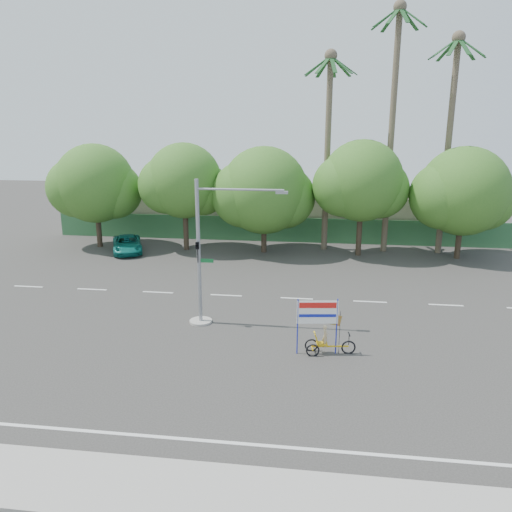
# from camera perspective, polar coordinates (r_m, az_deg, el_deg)

# --- Properties ---
(ground) EXTENTS (120.00, 120.00, 0.00)m
(ground) POSITION_cam_1_polar(r_m,az_deg,el_deg) (20.80, -2.12, -12.12)
(ground) COLOR #33302D
(ground) RESTS_ON ground
(sidewalk_near) EXTENTS (50.00, 2.40, 0.12)m
(sidewalk_near) POSITION_cam_1_polar(r_m,az_deg,el_deg) (14.64, -7.48, -25.26)
(sidewalk_near) COLOR gray
(sidewalk_near) RESTS_ON ground
(fence) EXTENTS (38.00, 0.08, 2.00)m
(fence) POSITION_cam_1_polar(r_m,az_deg,el_deg) (40.75, 2.87, 3.03)
(fence) COLOR #336B3D
(fence) RESTS_ON ground
(building_left) EXTENTS (12.00, 8.00, 4.00)m
(building_left) POSITION_cam_1_polar(r_m,az_deg,el_deg) (46.75, -9.02, 5.67)
(building_left) COLOR beige
(building_left) RESTS_ON ground
(building_right) EXTENTS (14.00, 8.00, 3.60)m
(building_right) POSITION_cam_1_polar(r_m,az_deg,el_deg) (45.16, 13.57, 4.85)
(building_right) COLOR beige
(building_right) RESTS_ON ground
(tree_far_left) EXTENTS (7.14, 6.00, 7.96)m
(tree_far_left) POSITION_cam_1_polar(r_m,az_deg,el_deg) (40.38, -17.96, 7.62)
(tree_far_left) COLOR #473828
(tree_far_left) RESTS_ON ground
(tree_left) EXTENTS (6.66, 5.60, 8.07)m
(tree_left) POSITION_cam_1_polar(r_m,az_deg,el_deg) (37.90, -8.28, 8.20)
(tree_left) COLOR #473828
(tree_left) RESTS_ON ground
(tree_center) EXTENTS (7.62, 6.40, 7.85)m
(tree_center) POSITION_cam_1_polar(r_m,az_deg,el_deg) (36.82, 0.85, 7.22)
(tree_center) COLOR #473828
(tree_center) RESTS_ON ground
(tree_right) EXTENTS (6.90, 5.80, 8.36)m
(tree_right) POSITION_cam_1_polar(r_m,az_deg,el_deg) (36.59, 11.93, 8.07)
(tree_right) COLOR #473828
(tree_right) RESTS_ON ground
(tree_far_right) EXTENTS (7.38, 6.20, 7.94)m
(tree_far_right) POSITION_cam_1_polar(r_m,az_deg,el_deg) (37.85, 22.56, 6.57)
(tree_far_right) COLOR #473828
(tree_far_right) RESTS_ON ground
(palm_tall) EXTENTS (3.73, 3.79, 17.45)m
(palm_tall) POSITION_cam_1_polar(r_m,az_deg,el_deg) (38.05, 15.40, 16.02)
(palm_tall) COLOR #70604C
(palm_tall) RESTS_ON ground
(palm_mid) EXTENTS (3.73, 3.79, 15.45)m
(palm_mid) POSITION_cam_1_polar(r_m,az_deg,el_deg) (38.75, 21.32, 13.94)
(palm_mid) COLOR #70604C
(palm_mid) RESTS_ON ground
(palm_short) EXTENTS (3.73, 3.79, 14.45)m
(palm_short) POSITION_cam_1_polar(r_m,az_deg,el_deg) (37.74, 8.24, 13.96)
(palm_short) COLOR #70604C
(palm_short) RESTS_ON ground
(traffic_signal) EXTENTS (4.72, 1.10, 7.00)m
(traffic_signal) POSITION_cam_1_polar(r_m,az_deg,el_deg) (23.78, -5.82, -1.08)
(traffic_signal) COLOR gray
(traffic_signal) RESTS_ON ground
(trike_billboard) EXTENTS (2.52, 0.74, 2.49)m
(trike_billboard) POSITION_cam_1_polar(r_m,az_deg,el_deg) (21.33, 7.62, -8.55)
(trike_billboard) COLOR black
(trike_billboard) RESTS_ON ground
(pickup_truck) EXTENTS (3.62, 4.88, 1.23)m
(pickup_truck) POSITION_cam_1_polar(r_m,az_deg,el_deg) (38.68, -14.50, 1.32)
(pickup_truck) COLOR #10746A
(pickup_truck) RESTS_ON ground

